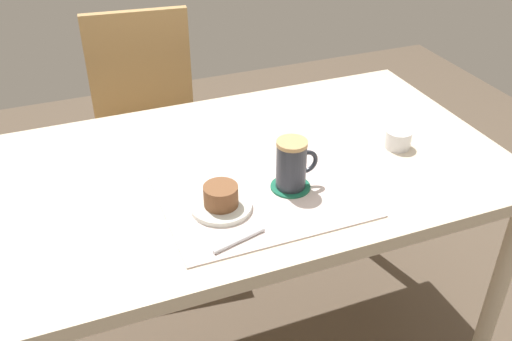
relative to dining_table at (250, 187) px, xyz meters
name	(u,v)px	position (x,y,z in m)	size (l,w,h in m)	color
dining_table	(250,187)	(0.00, 0.00, 0.00)	(1.34, 0.80, 0.75)	beige
wooden_chair	(148,126)	(-0.13, 0.75, -0.17)	(0.46, 0.46, 0.91)	tan
placemat	(262,196)	(-0.03, -0.15, 0.08)	(0.47, 0.36, 0.00)	silver
pastry_plate	(221,206)	(-0.13, -0.17, 0.09)	(0.14, 0.14, 0.01)	silver
pastry	(221,195)	(-0.13, -0.17, 0.12)	(0.08, 0.08, 0.05)	brown
coffee_coaster	(290,187)	(0.05, -0.15, 0.08)	(0.10, 0.10, 0.01)	#196B4C
coffee_mug	(292,164)	(0.05, -0.15, 0.15)	(0.11, 0.07, 0.12)	#2D333D
teaspoon	(239,241)	(-0.14, -0.29, 0.08)	(0.01, 0.01, 0.13)	silver
sugar_bowl	(398,139)	(0.40, -0.07, 0.10)	(0.07, 0.07, 0.05)	white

